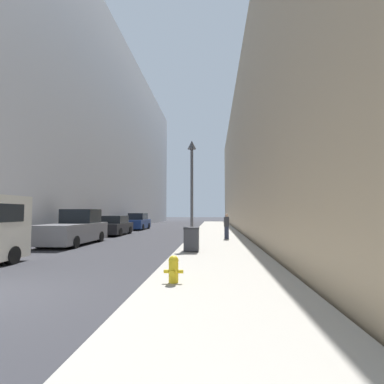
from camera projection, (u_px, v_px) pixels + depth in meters
The scene contains 10 objects.
sidewalk_right at pixel (217, 234), 23.61m from camera, with size 3.85×60.00×0.14m.
building_left_glass at pixel (71, 134), 33.45m from camera, with size 12.00×60.00×21.18m.
building_right_stone at pixel (292, 159), 31.47m from camera, with size 12.00×60.00×14.86m.
fire_hydrant at pixel (174, 268), 7.24m from camera, with size 0.47×0.36×0.65m.
trash_bin at pixel (191, 239), 12.96m from camera, with size 0.66×0.61×1.04m.
lamppost at pixel (192, 179), 15.61m from camera, with size 0.45×0.45×5.46m.
pickup_truck at pixel (75, 229), 17.15m from camera, with size 2.11×5.46×2.01m.
parked_sedan_near at pixel (115, 226), 24.09m from camera, with size 1.93×4.44×1.55m.
parked_sedan_far at pixel (138, 222), 31.56m from camera, with size 1.84×4.55×1.73m.
pedestrian_on_sidewalk at pixel (227, 226), 18.93m from camera, with size 0.32×0.21×1.60m.
Camera 1 is at (5.36, -5.86, 1.85)m, focal length 28.00 mm.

